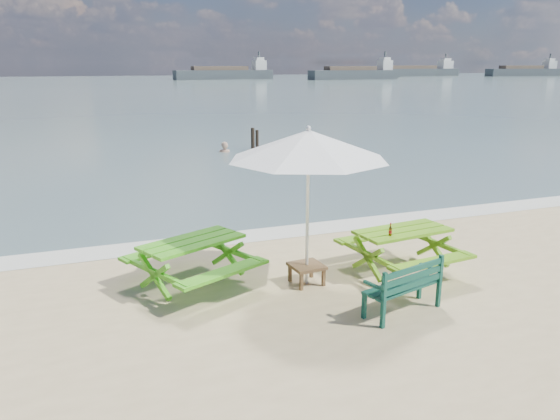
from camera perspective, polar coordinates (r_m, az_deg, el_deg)
name	(u,v)px	position (r m, az deg, el deg)	size (l,w,h in m)	color
sea	(97,88)	(91.71, -18.56, 12.03)	(300.00, 300.00, 0.00)	slate
foam_strip	(267,234)	(12.38, -1.41, -2.51)	(22.00, 0.90, 0.01)	silver
picnic_table_left	(193,264)	(9.55, -9.08, -5.63)	(2.41, 2.51, 0.84)	#43AB19
picnic_table_right	(402,252)	(10.28, 12.61, -4.30)	(1.95, 2.12, 0.83)	#5C9917
park_bench	(402,297)	(8.75, 12.64, -8.84)	(1.42, 0.79, 0.83)	#0F4032
side_table	(307,273)	(9.64, 2.80, -6.64)	(0.59, 0.59, 0.35)	brown
patio_umbrella	(308,145)	(9.05, 2.98, 6.80)	(2.96, 2.96, 2.70)	silver
beer_bottle	(390,232)	(9.73, 11.45, -2.22)	(0.06, 0.06, 0.23)	#904715
swimmer	(225,161)	(24.09, -5.79, 5.13)	(0.72, 0.60, 1.69)	tan
mooring_pilings	(255,141)	(24.66, -2.68, 7.20)	(0.56, 0.76, 1.19)	black
cargo_ships	(392,73)	(149.97, 11.62, 13.86)	(111.86, 26.74, 4.40)	#3B4246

